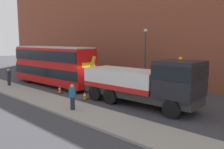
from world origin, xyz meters
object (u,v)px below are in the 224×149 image
traffic_cone_midway (85,96)px  street_lamp (145,53)px  recovery_tow_truck (144,82)px  traffic_cone_near_bus (60,89)px  pedestrian_onlooker (9,77)px  double_decker_bus (53,64)px  pedestrian_bystander (72,97)px

traffic_cone_midway → street_lamp: street_lamp is taller
recovery_tow_truck → traffic_cone_near_bus: recovery_tow_truck is taller
pedestrian_onlooker → traffic_cone_midway: bearing=-11.6°
double_decker_bus → traffic_cone_midway: (7.25, -1.70, -1.89)m
recovery_tow_truck → traffic_cone_midway: bearing=-161.3°
recovery_tow_truck → pedestrian_bystander: recovery_tow_truck is taller
double_decker_bus → traffic_cone_midway: bearing=-15.4°
pedestrian_bystander → recovery_tow_truck: bearing=-65.6°
traffic_cone_midway → street_lamp: size_ratio=0.12×
pedestrian_onlooker → pedestrian_bystander: size_ratio=1.00×
street_lamp → recovery_tow_truck: bearing=-54.2°
pedestrian_bystander → traffic_cone_near_bus: pedestrian_bystander is taller
recovery_tow_truck → traffic_cone_midway: (-4.48, -1.71, -1.42)m
traffic_cone_near_bus → double_decker_bus: bearing=155.7°
pedestrian_bystander → traffic_cone_midway: (-1.95, 2.64, -0.64)m
pedestrian_onlooker → traffic_cone_near_bus: bearing=-5.4°
recovery_tow_truck → pedestrian_onlooker: (-14.22, -3.61, -0.77)m
double_decker_bus → street_lamp: street_lamp is taller
double_decker_bus → pedestrian_onlooker: double_decker_bus is taller
pedestrian_bystander → traffic_cone_near_bus: bearing=28.8°
traffic_cone_midway → pedestrian_bystander: bearing=-53.5°
pedestrian_onlooker → traffic_cone_midway: size_ratio=2.38×
recovery_tow_truck → double_decker_bus: bearing=177.9°
traffic_cone_near_bus → traffic_cone_midway: 3.54m
recovery_tow_truck → pedestrian_onlooker: size_ratio=5.96×
traffic_cone_near_bus → traffic_cone_midway: (3.54, -0.02, 0.00)m
pedestrian_bystander → street_lamp: 10.76m
pedestrian_onlooker → street_lamp: street_lamp is taller
traffic_cone_midway → street_lamp: 8.30m
double_decker_bus → pedestrian_onlooker: bearing=-126.9°
recovery_tow_truck → pedestrian_bystander: 5.09m
pedestrian_onlooker → traffic_cone_midway: (9.74, 1.90, -0.64)m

